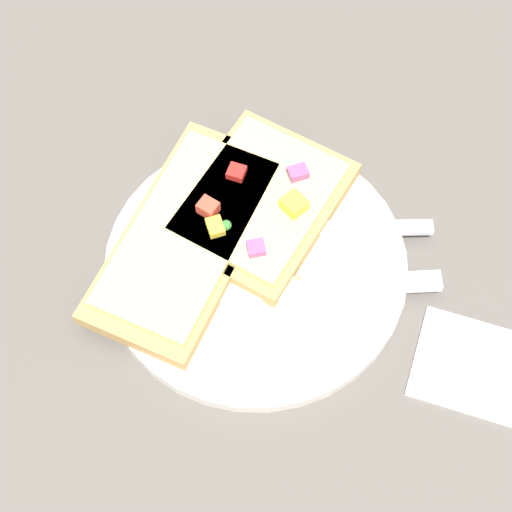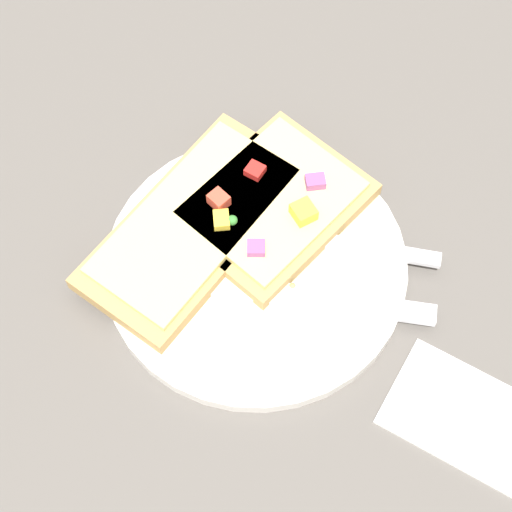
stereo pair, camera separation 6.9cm
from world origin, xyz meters
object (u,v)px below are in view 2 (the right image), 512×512
(fork, at_px, (286,234))
(pizza_slice_corner, at_px, (273,204))
(napkin, at_px, (474,420))
(pizza_slice_main, at_px, (197,221))
(knife, at_px, (332,301))
(plate, at_px, (256,265))

(fork, bearing_deg, pizza_slice_corner, -54.65)
(napkin, bearing_deg, pizza_slice_main, 172.75)
(fork, distance_m, knife, 0.07)
(knife, height_order, pizza_slice_main, pizza_slice_main)
(pizza_slice_main, distance_m, napkin, 0.27)
(fork, relative_size, knife, 1.18)
(plate, bearing_deg, fork, 74.52)
(knife, xyz_separation_m, napkin, (0.14, -0.03, -0.01))
(fork, height_order, napkin, fork)
(pizza_slice_corner, height_order, napkin, pizza_slice_corner)
(pizza_slice_main, height_order, napkin, pizza_slice_main)
(pizza_slice_corner, xyz_separation_m, napkin, (0.22, -0.08, -0.02))
(plate, height_order, knife, knife)
(pizza_slice_main, xyz_separation_m, pizza_slice_corner, (0.05, 0.04, 0.00))
(plate, distance_m, pizza_slice_corner, 0.05)
(napkin, bearing_deg, pizza_slice_corner, 160.31)
(pizza_slice_main, distance_m, pizza_slice_corner, 0.06)
(pizza_slice_main, bearing_deg, fork, 119.46)
(pizza_slice_corner, distance_m, napkin, 0.23)
(pizza_slice_corner, bearing_deg, plate, -153.13)
(knife, distance_m, napkin, 0.14)
(knife, height_order, pizza_slice_corner, pizza_slice_corner)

